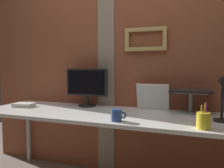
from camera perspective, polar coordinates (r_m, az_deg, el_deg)
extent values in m
cube|color=brown|center=(2.34, 3.43, 6.48)|extent=(3.29, 0.12, 2.43)
cube|color=gray|center=(2.34, -1.53, 6.48)|extent=(0.18, 0.01, 2.43)
cube|color=tan|center=(2.23, 8.58, 13.67)|extent=(0.40, 0.03, 0.04)
cube|color=tan|center=(2.21, 8.53, 8.90)|extent=(0.40, 0.03, 0.04)
cube|color=tan|center=(2.26, 3.90, 11.20)|extent=(0.04, 0.03, 0.15)
cube|color=tan|center=(2.19, 13.37, 11.32)|extent=(0.04, 0.03, 0.15)
cube|color=white|center=(1.99, -0.99, -7.82)|extent=(2.40, 0.72, 0.03)
cylinder|color=#B2B2B7|center=(2.91, -20.57, -11.52)|extent=(0.05, 0.05, 0.69)
cylinder|color=black|center=(2.33, -6.42, -5.53)|extent=(0.18, 0.18, 0.01)
cylinder|color=black|center=(2.32, -6.43, -4.18)|extent=(0.04, 0.04, 0.10)
cube|color=black|center=(2.30, -6.47, 0.47)|extent=(0.45, 0.04, 0.28)
cube|color=black|center=(2.29, -6.69, 0.44)|extent=(0.41, 0.00, 0.24)
cylinder|color=gray|center=(2.10, 19.41, -6.88)|extent=(0.14, 0.14, 0.01)
cylinder|color=gray|center=(2.08, 19.48, -4.47)|extent=(0.03, 0.03, 0.17)
cube|color=gray|center=(2.07, 19.54, -2.05)|extent=(0.28, 0.22, 0.01)
cube|color=black|center=(2.07, 19.55, -1.75)|extent=(0.36, 0.25, 0.01)
cube|color=#2D2D30|center=(2.09, 19.56, -1.49)|extent=(0.32, 0.16, 0.00)
cube|color=black|center=(2.20, 19.65, 1.56)|extent=(0.36, 0.04, 0.21)
cube|color=black|center=(2.20, 19.65, 1.53)|extent=(0.33, 0.03, 0.18)
cube|color=white|center=(2.14, 10.35, -3.28)|extent=(0.30, 0.09, 0.25)
cylinder|color=black|center=(1.87, 26.19, -8.35)|extent=(0.12, 0.12, 0.02)
cylinder|color=black|center=(1.85, 26.37, -3.35)|extent=(0.02, 0.02, 0.31)
cylinder|color=yellow|center=(1.60, 22.34, -8.67)|extent=(0.09, 0.09, 0.11)
cylinder|color=orange|center=(1.59, 22.35, -7.32)|extent=(0.03, 0.04, 0.16)
cylinder|color=purple|center=(1.60, 22.91, -7.32)|extent=(0.01, 0.02, 0.16)
cylinder|color=yellow|center=(1.59, 21.84, -7.62)|extent=(0.01, 0.02, 0.15)
cylinder|color=#2D4C8C|center=(1.69, 1.11, -7.98)|extent=(0.08, 0.08, 0.09)
torus|color=#2D4C8C|center=(1.67, 2.85, -7.95)|extent=(0.05, 0.01, 0.05)
cube|color=silver|center=(2.47, -21.62, -4.97)|extent=(0.22, 0.17, 0.04)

